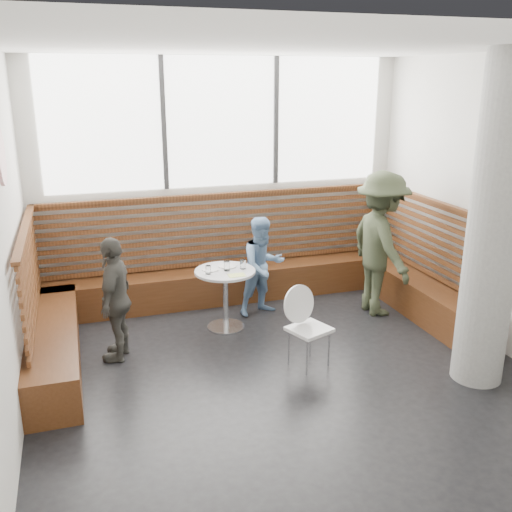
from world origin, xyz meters
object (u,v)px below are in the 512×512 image
object	(u,v)px
child_left	(116,299)
child_back	(263,266)
cafe_chair	(307,320)
cafe_table	(225,287)
adult_man	(381,244)
concrete_column	(495,226)

from	to	relation	value
child_left	child_back	bearing A→B (deg)	130.34
cafe_chair	cafe_table	bearing A→B (deg)	96.81
child_back	adult_man	bearing A→B (deg)	-30.55
cafe_chair	child_left	size ratio (longest dim) A/B	0.63
child_back	child_left	size ratio (longest dim) A/B	0.94
cafe_table	cafe_chair	bearing A→B (deg)	-62.36
adult_man	child_back	distance (m)	1.52
cafe_chair	child_left	bearing A→B (deg)	137.50
concrete_column	child_left	bearing A→B (deg)	155.41
child_back	child_left	distance (m)	2.00
cafe_table	cafe_chair	xyz separation A→B (m)	(0.59, -1.13, -0.03)
cafe_chair	child_left	world-z (taller)	child_left
cafe_chair	child_left	distance (m)	2.05
cafe_chair	child_back	distance (m)	1.44
cafe_chair	child_back	xyz separation A→B (m)	(-0.01, 1.43, 0.14)
cafe_chair	adult_man	world-z (taller)	adult_man
concrete_column	adult_man	world-z (taller)	concrete_column
adult_man	cafe_table	bearing A→B (deg)	87.41
concrete_column	adult_man	size ratio (longest dim) A/B	1.73
child_left	cafe_table	bearing A→B (deg)	126.52
concrete_column	child_left	xyz separation A→B (m)	(-3.43, 1.57, -0.92)
cafe_table	child_back	bearing A→B (deg)	27.84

